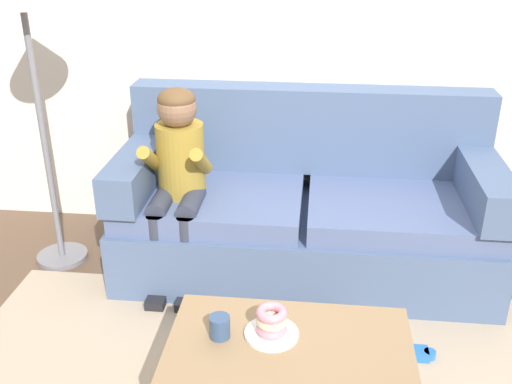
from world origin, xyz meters
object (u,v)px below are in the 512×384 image
object	(u,v)px
donut	(272,328)
toy_controller	(411,354)
mug	(220,327)
floor_lamp	(23,10)
person_child	(178,170)
coffee_table	(289,353)
couch	(305,211)

from	to	relation	value
donut	toy_controller	xyz separation A→B (m)	(0.63, 0.44, -0.44)
mug	toy_controller	xyz separation A→B (m)	(0.82, 0.47, -0.45)
floor_lamp	toy_controller	bearing A→B (deg)	-19.08
floor_lamp	donut	bearing A→B (deg)	-39.57
person_child	toy_controller	bearing A→B (deg)	-25.39
toy_controller	mug	bearing A→B (deg)	-146.29
toy_controller	coffee_table	bearing A→B (deg)	-135.04
couch	toy_controller	bearing A→B (deg)	-55.88
donut	floor_lamp	xyz separation A→B (m)	(-1.38, 1.14, 1.01)
coffee_table	person_child	size ratio (longest dim) A/B	0.84
couch	donut	world-z (taller)	couch
couch	person_child	world-z (taller)	person_child
coffee_table	person_child	xyz separation A→B (m)	(-0.67, 1.07, 0.29)
donut	couch	bearing A→B (deg)	85.83
person_child	mug	world-z (taller)	person_child
couch	coffee_table	bearing A→B (deg)	-90.81
person_child	toy_controller	xyz separation A→B (m)	(1.22, -0.58, -0.65)
person_child	coffee_table	bearing A→B (deg)	-57.99
floor_lamp	person_child	bearing A→B (deg)	-8.26
coffee_table	person_child	bearing A→B (deg)	122.01
couch	coffee_table	distance (m)	1.28
couch	toy_controller	size ratio (longest dim) A/B	9.26
toy_controller	couch	bearing A→B (deg)	127.95
coffee_table	floor_lamp	world-z (taller)	floor_lamp
couch	coffee_table	size ratio (longest dim) A/B	2.25
person_child	mug	distance (m)	1.14
couch	donut	size ratio (longest dim) A/B	17.44
donut	toy_controller	size ratio (longest dim) A/B	0.53
couch	floor_lamp	bearing A→B (deg)	-176.09
mug	floor_lamp	xyz separation A→B (m)	(-1.18, 1.17, 0.99)
couch	mug	bearing A→B (deg)	-102.73
donut	mug	xyz separation A→B (m)	(-0.20, -0.03, 0.01)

